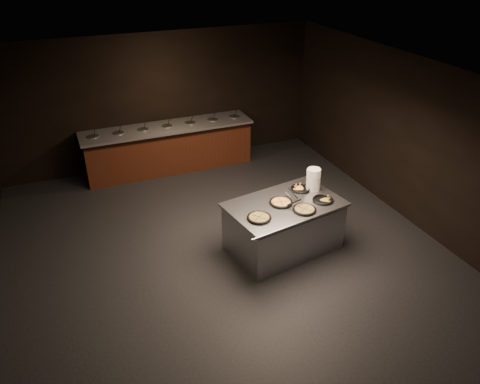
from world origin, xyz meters
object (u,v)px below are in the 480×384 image
at_px(pan_cheese_whole, 281,202).
at_px(plate_stack, 313,179).
at_px(serving_counter, 284,227).
at_px(pan_veggie_whole, 259,218).

bearing_deg(pan_cheese_whole, plate_stack, 17.62).
relative_size(plate_stack, pan_cheese_whole, 0.98).
height_order(serving_counter, pan_veggie_whole, pan_veggie_whole).
distance_m(serving_counter, pan_cheese_whole, 0.48).
bearing_deg(plate_stack, pan_veggie_whole, -157.48).
distance_m(plate_stack, pan_veggie_whole, 1.33).
distance_m(serving_counter, pan_veggie_whole, 0.78).
bearing_deg(pan_cheese_whole, pan_veggie_whole, -151.23).
xyz_separation_m(pan_veggie_whole, pan_cheese_whole, (0.51, 0.28, 0.00)).
distance_m(plate_stack, pan_cheese_whole, 0.76).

